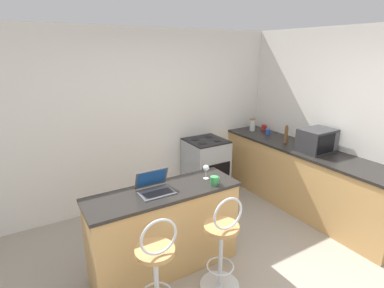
{
  "coord_description": "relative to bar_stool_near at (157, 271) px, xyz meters",
  "views": [
    {
      "loc": [
        -1.61,
        -1.79,
        2.3
      ],
      "look_at": [
        0.44,
        1.65,
        1.03
      ],
      "focal_mm": 28.0,
      "sensor_mm": 36.0,
      "label": 1
    }
  ],
  "objects": [
    {
      "name": "breakfast_bar",
      "position": [
        0.34,
        0.55,
        -0.02
      ],
      "size": [
        1.6,
        0.52,
        0.93
      ],
      "color": "tan",
      "rests_on": "ground_plane"
    },
    {
      "name": "mug_blue",
      "position": [
        2.77,
        1.56,
        0.48
      ],
      "size": [
        0.09,
        0.07,
        0.09
      ],
      "color": "#2D51AD",
      "rests_on": "counter_right"
    },
    {
      "name": "counter_right",
      "position": [
        2.69,
        0.73,
        -0.03
      ],
      "size": [
        0.66,
        2.84,
        0.93
      ],
      "color": "tan",
      "rests_on": "ground_plane"
    },
    {
      "name": "laptop",
      "position": [
        0.26,
        0.58,
        0.49
      ],
      "size": [
        0.35,
        0.28,
        0.22
      ],
      "color": "#47474C",
      "rests_on": "breakfast_bar"
    },
    {
      "name": "bar_stool_far",
      "position": [
        0.69,
        0.0,
        0.0
      ],
      "size": [
        0.4,
        0.4,
        1.04
      ],
      "color": "silver",
      "rests_on": "ground_plane"
    },
    {
      "name": "storage_jar",
      "position": [
        2.7,
        1.87,
        0.55
      ],
      "size": [
        0.1,
        0.1,
        0.21
      ],
      "color": "silver",
      "rests_on": "counter_right"
    },
    {
      "name": "bar_stool_near",
      "position": [
        0.0,
        0.0,
        0.0
      ],
      "size": [
        0.4,
        0.4,
        1.04
      ],
      "color": "silver",
      "rests_on": "ground_plane"
    },
    {
      "name": "mug_red",
      "position": [
        2.92,
        1.82,
        0.48
      ],
      "size": [
        0.09,
        0.07,
        0.09
      ],
      "color": "red",
      "rests_on": "counter_right"
    },
    {
      "name": "pepper_mill",
      "position": [
        2.65,
        1.06,
        0.57
      ],
      "size": [
        0.05,
        0.05,
        0.28
      ],
      "color": "brown",
      "rests_on": "counter_right"
    },
    {
      "name": "wall_back",
      "position": [
        0.79,
        2.16,
        0.81
      ],
      "size": [
        12.0,
        0.06,
        2.6
      ],
      "color": "silver",
      "rests_on": "ground_plane"
    },
    {
      "name": "stove_range",
      "position": [
        1.69,
        1.81,
        -0.03
      ],
      "size": [
        0.59,
        0.61,
        0.94
      ],
      "color": "#9EA3A8",
      "rests_on": "ground_plane"
    },
    {
      "name": "microwave",
      "position": [
        2.72,
        0.57,
        0.6
      ],
      "size": [
        0.48,
        0.37,
        0.32
      ],
      "color": "#2D2D30",
      "rests_on": "counter_right"
    },
    {
      "name": "wine_glass_tall",
      "position": [
        0.87,
        0.58,
        0.56
      ],
      "size": [
        0.07,
        0.07,
        0.16
      ],
      "color": "silver",
      "rests_on": "breakfast_bar"
    },
    {
      "name": "mug_green",
      "position": [
        0.87,
        0.4,
        0.48
      ],
      "size": [
        0.1,
        0.08,
        0.09
      ],
      "color": "#338447",
      "rests_on": "breakfast_bar"
    }
  ]
}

